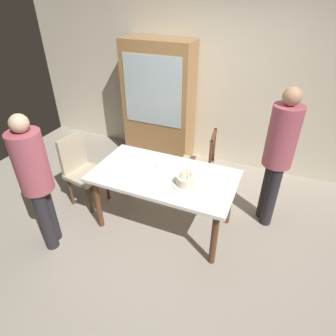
# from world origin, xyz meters

# --- Properties ---
(ground) EXTENTS (6.40, 6.40, 0.00)m
(ground) POSITION_xyz_m (0.00, 0.00, 0.00)
(ground) COLOR #9E9384
(back_wall) EXTENTS (6.40, 0.10, 2.60)m
(back_wall) POSITION_xyz_m (0.00, 1.85, 1.30)
(back_wall) COLOR beige
(back_wall) RESTS_ON ground
(dining_table) EXTENTS (1.62, 0.88, 0.74)m
(dining_table) POSITION_xyz_m (0.00, 0.00, 0.65)
(dining_table) COLOR white
(dining_table) RESTS_ON ground
(birthday_cake) EXTENTS (0.28, 0.28, 0.17)m
(birthday_cake) POSITION_xyz_m (0.29, -0.09, 0.79)
(birthday_cake) COLOR silver
(birthday_cake) RESTS_ON dining_table
(plate_near_celebrant) EXTENTS (0.22, 0.22, 0.01)m
(plate_near_celebrant) POSITION_xyz_m (-0.45, -0.20, 0.75)
(plate_near_celebrant) COLOR white
(plate_near_celebrant) RESTS_ON dining_table
(plate_far_side) EXTENTS (0.22, 0.22, 0.01)m
(plate_far_side) POSITION_xyz_m (-0.08, 0.20, 0.75)
(plate_far_side) COLOR white
(plate_far_side) RESTS_ON dining_table
(fork_near_celebrant) EXTENTS (0.18, 0.02, 0.01)m
(fork_near_celebrant) POSITION_xyz_m (-0.61, -0.21, 0.75)
(fork_near_celebrant) COLOR silver
(fork_near_celebrant) RESTS_ON dining_table
(fork_far_side) EXTENTS (0.18, 0.03, 0.01)m
(fork_far_side) POSITION_xyz_m (-0.24, 0.19, 0.75)
(fork_far_side) COLOR silver
(fork_far_side) RESTS_ON dining_table
(fork_near_guest) EXTENTS (0.18, 0.05, 0.01)m
(fork_near_guest) POSITION_xyz_m (0.33, -0.20, 0.75)
(fork_near_guest) COLOR silver
(fork_near_guest) RESTS_ON dining_table
(chair_spindle_back) EXTENTS (0.50, 0.50, 0.95)m
(chair_spindle_back) POSITION_xyz_m (0.17, 0.76, 0.46)
(chair_spindle_back) COLOR tan
(chair_spindle_back) RESTS_ON ground
(chair_upholstered) EXTENTS (0.50, 0.50, 0.95)m
(chair_upholstered) POSITION_xyz_m (-1.20, 0.01, 0.53)
(chair_upholstered) COLOR tan
(chair_upholstered) RESTS_ON ground
(person_celebrant) EXTENTS (0.32, 0.32, 1.59)m
(person_celebrant) POSITION_xyz_m (-1.06, -0.79, 0.90)
(person_celebrant) COLOR #262328
(person_celebrant) RESTS_ON ground
(person_guest) EXTENTS (0.32, 0.32, 1.71)m
(person_guest) POSITION_xyz_m (1.13, 0.58, 0.98)
(person_guest) COLOR #262328
(person_guest) RESTS_ON ground
(china_cabinet) EXTENTS (1.10, 0.45, 1.90)m
(china_cabinet) POSITION_xyz_m (-0.78, 1.56, 0.95)
(china_cabinet) COLOR #9E7042
(china_cabinet) RESTS_ON ground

